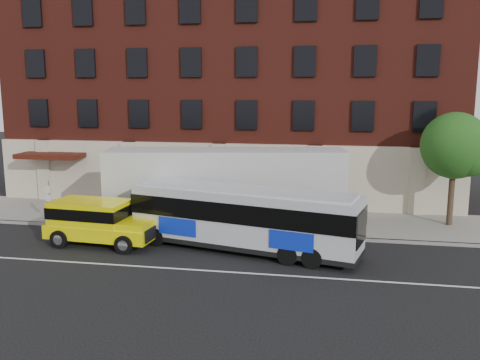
% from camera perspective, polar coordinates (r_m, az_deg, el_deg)
% --- Properties ---
extents(ground, '(120.00, 120.00, 0.00)m').
position_cam_1_polar(ground, '(22.32, -8.88, -9.99)').
color(ground, black).
rests_on(ground, ground).
extents(sidewalk, '(60.00, 6.00, 0.15)m').
position_cam_1_polar(sidewalk, '(30.55, -3.41, -4.15)').
color(sidewalk, gray).
rests_on(sidewalk, ground).
extents(kerb, '(60.00, 0.25, 0.15)m').
position_cam_1_polar(kerb, '(27.75, -4.86, -5.67)').
color(kerb, gray).
rests_on(kerb, ground).
extents(lane_line, '(60.00, 0.12, 0.01)m').
position_cam_1_polar(lane_line, '(22.76, -8.47, -9.56)').
color(lane_line, silver).
rests_on(lane_line, ground).
extents(building, '(30.00, 12.10, 15.00)m').
position_cam_1_polar(building, '(37.33, -0.68, 10.14)').
color(building, '#5C1E15').
rests_on(building, sidewalk).
extents(sign_pole, '(0.30, 0.20, 2.50)m').
position_cam_1_polar(sign_pole, '(30.81, -20.30, -2.03)').
color(sign_pole, gray).
rests_on(sign_pole, ground).
extents(street_tree, '(3.60, 3.60, 6.20)m').
position_cam_1_polar(street_tree, '(30.15, 22.67, 3.25)').
color(street_tree, '#3C2B1E').
rests_on(street_tree, sidewalk).
extents(city_bus, '(11.28, 4.94, 3.02)m').
position_cam_1_polar(city_bus, '(24.28, 0.41, -4.06)').
color(city_bus, '#B6BAC0').
rests_on(city_bus, ground).
extents(yellow_suv, '(5.75, 2.84, 2.16)m').
position_cam_1_polar(yellow_suv, '(26.41, -15.45, -4.23)').
color(yellow_suv, '#FFF204').
rests_on(yellow_suv, ground).
extents(shipping_container, '(13.19, 4.83, 4.31)m').
position_cam_1_polar(shipping_container, '(28.38, -1.62, -1.00)').
color(shipping_container, black).
rests_on(shipping_container, ground).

